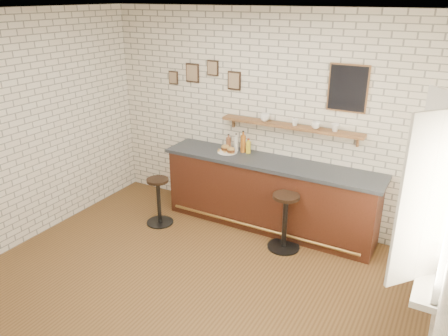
{
  "coord_description": "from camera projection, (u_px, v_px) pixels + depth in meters",
  "views": [
    {
      "loc": [
        2.39,
        -3.49,
        3.15
      ],
      "look_at": [
        -0.06,
        0.9,
        1.13
      ],
      "focal_mm": 35.0,
      "sensor_mm": 36.0,
      "label": 1
    }
  ],
  "objects": [
    {
      "name": "ground",
      "position": [
        191.0,
        284.0,
        5.08
      ],
      "size": [
        5.0,
        5.0,
        0.0
      ],
      "primitive_type": "plane",
      "color": "brown",
      "rests_on": "ground"
    },
    {
      "name": "bar_counter",
      "position": [
        269.0,
        194.0,
        6.17
      ],
      "size": [
        3.1,
        0.65,
        1.01
      ],
      "color": "#421D11",
      "rests_on": "ground"
    },
    {
      "name": "sandwich_plate",
      "position": [
        227.0,
        152.0,
        6.3
      ],
      "size": [
        0.28,
        0.28,
        0.01
      ],
      "primitive_type": "cylinder",
      "color": "white",
      "rests_on": "bar_counter"
    },
    {
      "name": "ciabatta_sandwich",
      "position": [
        228.0,
        149.0,
        6.28
      ],
      "size": [
        0.26,
        0.18,
        0.08
      ],
      "color": "#B08748",
      "rests_on": "sandwich_plate"
    },
    {
      "name": "potato_chips",
      "position": [
        226.0,
        151.0,
        6.31
      ],
      "size": [
        0.25,
        0.18,
        0.0
      ],
      "color": "gold",
      "rests_on": "sandwich_plate"
    },
    {
      "name": "bitters_bottle_brown",
      "position": [
        229.0,
        143.0,
        6.39
      ],
      "size": [
        0.07,
        0.07,
        0.23
      ],
      "color": "brown",
      "rests_on": "bar_counter"
    },
    {
      "name": "bitters_bottle_white",
      "position": [
        236.0,
        144.0,
        6.33
      ],
      "size": [
        0.07,
        0.07,
        0.26
      ],
      "color": "beige",
      "rests_on": "bar_counter"
    },
    {
      "name": "bitters_bottle_amber",
      "position": [
        243.0,
        143.0,
        6.27
      ],
      "size": [
        0.08,
        0.08,
        0.32
      ],
      "color": "#9E5619",
      "rests_on": "bar_counter"
    },
    {
      "name": "condiment_bottle_yellow",
      "position": [
        248.0,
        147.0,
        6.25
      ],
      "size": [
        0.07,
        0.07,
        0.22
      ],
      "color": "gold",
      "rests_on": "bar_counter"
    },
    {
      "name": "bar_stool_left",
      "position": [
        159.0,
        200.0,
        6.3
      ],
      "size": [
        0.39,
        0.39,
        0.7
      ],
      "color": "black",
      "rests_on": "ground"
    },
    {
      "name": "bar_stool_right",
      "position": [
        285.0,
        220.0,
        5.66
      ],
      "size": [
        0.43,
        0.43,
        0.77
      ],
      "color": "black",
      "rests_on": "ground"
    },
    {
      "name": "wall_shelf",
      "position": [
        290.0,
        126.0,
        5.89
      ],
      "size": [
        2.0,
        0.18,
        0.18
      ],
      "color": "brown",
      "rests_on": "ground"
    },
    {
      "name": "shelf_cup_a",
      "position": [
        265.0,
        117.0,
        6.03
      ],
      "size": [
        0.16,
        0.16,
        0.11
      ],
      "primitive_type": "imported",
      "rotation": [
        0.0,
        0.0,
        0.19
      ],
      "color": "white",
      "rests_on": "wall_shelf"
    },
    {
      "name": "shelf_cup_b",
      "position": [
        295.0,
        122.0,
        5.83
      ],
      "size": [
        0.11,
        0.11,
        0.08
      ],
      "primitive_type": "imported",
      "rotation": [
        0.0,
        0.0,
        1.36
      ],
      "color": "white",
      "rests_on": "wall_shelf"
    },
    {
      "name": "shelf_cup_c",
      "position": [
        316.0,
        125.0,
        5.7
      ],
      "size": [
        0.14,
        0.14,
        0.09
      ],
      "primitive_type": "imported",
      "rotation": [
        0.0,
        0.0,
        1.39
      ],
      "color": "white",
      "rests_on": "wall_shelf"
    },
    {
      "name": "shelf_cup_d",
      "position": [
        335.0,
        128.0,
        5.58
      ],
      "size": [
        0.11,
        0.11,
        0.1
      ],
      "primitive_type": "imported",
      "rotation": [
        0.0,
        0.0,
        -0.03
      ],
      "color": "white",
      "rests_on": "wall_shelf"
    },
    {
      "name": "back_wall_decor",
      "position": [
        282.0,
        82.0,
        5.82
      ],
      "size": [
        2.96,
        0.02,
        0.56
      ],
      "color": "black",
      "rests_on": "ground"
    },
    {
      "name": "window_sill",
      "position": [
        431.0,
        264.0,
        3.9
      ],
      "size": [
        0.2,
        1.35,
        0.06
      ],
      "color": "white",
      "rests_on": "ground"
    },
    {
      "name": "casement_window",
      "position": [
        442.0,
        187.0,
        3.64
      ],
      "size": [
        0.4,
        1.3,
        1.56
      ],
      "color": "white",
      "rests_on": "ground"
    },
    {
      "name": "book_lower",
      "position": [
        429.0,
        262.0,
        3.86
      ],
      "size": [
        0.17,
        0.22,
        0.02
      ],
      "primitive_type": "imported",
      "rotation": [
        0.0,
        0.0,
        -0.04
      ],
      "color": "tan",
      "rests_on": "window_sill"
    },
    {
      "name": "book_upper",
      "position": [
        430.0,
        261.0,
        3.84
      ],
      "size": [
        0.2,
        0.26,
        0.02
      ],
      "primitive_type": "imported",
      "rotation": [
        0.0,
        0.0,
        0.05
      ],
      "color": "tan",
      "rests_on": "book_lower"
    }
  ]
}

